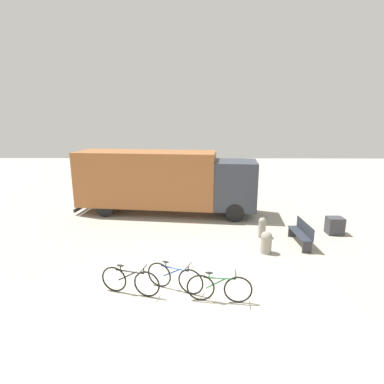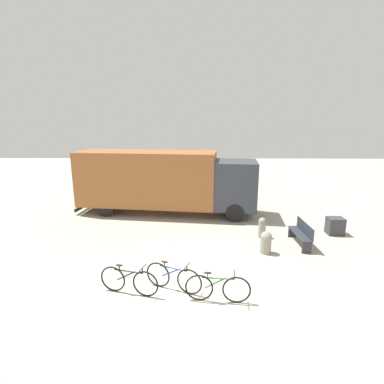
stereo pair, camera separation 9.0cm
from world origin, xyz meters
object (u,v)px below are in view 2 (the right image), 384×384
at_px(delivery_truck, 164,180).
at_px(bollard_far_bench, 262,227).
at_px(bicycle_far, 218,288).
at_px(bicycle_middle, 173,277).
at_px(utility_box, 335,226).
at_px(park_bench, 302,233).
at_px(bollard_near_bench, 266,242).
at_px(bicycle_near, 129,281).

distance_m(delivery_truck, bollard_far_bench, 5.61).
bearing_deg(bicycle_far, bicycle_middle, 161.58).
bearing_deg(delivery_truck, bollard_far_bench, -30.71).
relative_size(bollard_far_bench, utility_box, 1.17).
distance_m(bicycle_far, bollard_far_bench, 4.99).
height_order(delivery_truck, utility_box, delivery_truck).
xyz_separation_m(delivery_truck, bicycle_far, (2.23, -7.82, -1.34)).
xyz_separation_m(delivery_truck, bicycle_middle, (1.02, -7.29, -1.34)).
bearing_deg(bicycle_far, bollard_far_bench, 70.04).
xyz_separation_m(park_bench, bicycle_middle, (-4.69, -3.26, -0.09)).
bearing_deg(bicycle_far, utility_box, 48.21).
bearing_deg(utility_box, bicycle_middle, -145.88).
relative_size(delivery_truck, utility_box, 12.84).
xyz_separation_m(park_bench, bollard_near_bench, (-1.54, -0.77, -0.05)).
distance_m(bollard_near_bench, utility_box, 3.84).
xyz_separation_m(bollard_near_bench, bollard_far_bench, (0.17, 1.49, 0.02)).
relative_size(park_bench, bollard_far_bench, 1.99).
bearing_deg(park_bench, bicycle_far, 136.36).
bearing_deg(utility_box, bollard_far_bench, -172.58).
height_order(bicycle_far, bollard_near_bench, bicycle_far).
height_order(bicycle_middle, bollard_near_bench, bicycle_middle).
bearing_deg(bicycle_middle, park_bench, 57.35).
distance_m(delivery_truck, utility_box, 8.16).
distance_m(bicycle_middle, bollard_far_bench, 5.19).
bearing_deg(bollard_near_bench, bicycle_far, -122.76).
bearing_deg(bollard_far_bench, delivery_truck, 142.72).
relative_size(delivery_truck, bollard_far_bench, 10.96).
height_order(bicycle_middle, bicycle_far, same).
distance_m(bicycle_near, bicycle_far, 2.44).
height_order(bicycle_near, bollard_near_bench, bicycle_near).
height_order(bicycle_near, bicycle_middle, same).
relative_size(park_bench, bicycle_far, 0.97).
height_order(park_bench, bicycle_middle, park_bench).
bearing_deg(bollard_far_bench, utility_box, 7.42).
height_order(delivery_truck, bicycle_near, delivery_truck).
bearing_deg(bollard_near_bench, delivery_truck, 130.99).
height_order(park_bench, bollard_far_bench, park_bench).
xyz_separation_m(bicycle_middle, bollard_far_bench, (3.33, 3.98, 0.06)).
height_order(bollard_far_bench, utility_box, bollard_far_bench).
bearing_deg(bicycle_middle, bicycle_near, -148.43).
height_order(park_bench, utility_box, park_bench).
distance_m(bicycle_far, bollard_near_bench, 3.59).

